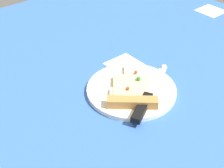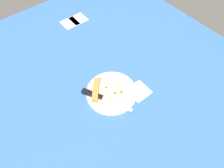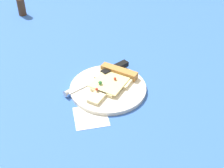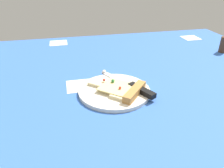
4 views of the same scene
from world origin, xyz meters
TOP-DOWN VIEW (x-y plane):
  - ground_plane at (0.00, -0.01)cm, footprint 149.07×149.07cm
  - plate at (3.14, -7.45)cm, footprint 22.90×22.90cm
  - pizza_slice at (1.16, -5.73)cm, footprint 18.23×17.33cm
  - knife at (-2.55, -7.67)cm, footprint 12.94×22.26cm

SIDE VIEW (x-z plane):
  - ground_plane at x=0.00cm, z-range -3.00..0.00cm
  - plate at x=3.14cm, z-range 0.00..1.18cm
  - knife at x=-2.55cm, z-range 0.56..3.01cm
  - pizza_slice at x=1.16cm, z-range 0.74..3.17cm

